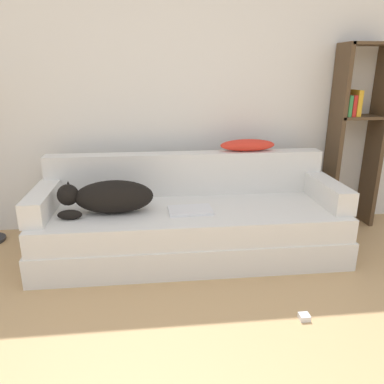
% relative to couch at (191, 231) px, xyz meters
% --- Properties ---
extents(wall_back, '(6.85, 0.06, 2.70)m').
position_rel_couch_xyz_m(wall_back, '(-0.09, 0.66, 1.16)').
color(wall_back, silver).
rests_on(wall_back, ground_plane).
extents(couch, '(2.28, 0.82, 0.39)m').
position_rel_couch_xyz_m(couch, '(0.00, 0.00, 0.00)').
color(couch, silver).
rests_on(couch, ground_plane).
extents(couch_backrest, '(2.24, 0.15, 0.34)m').
position_rel_couch_xyz_m(couch_backrest, '(-0.00, 0.34, 0.37)').
color(couch_backrest, silver).
rests_on(couch_backrest, couch).
extents(couch_arm_left, '(0.15, 0.63, 0.17)m').
position_rel_couch_xyz_m(couch_arm_left, '(-1.06, -0.01, 0.28)').
color(couch_arm_left, silver).
rests_on(couch_arm_left, couch).
extents(couch_arm_right, '(0.15, 0.63, 0.17)m').
position_rel_couch_xyz_m(couch_arm_right, '(1.06, -0.01, 0.28)').
color(couch_arm_right, silver).
rests_on(couch_arm_right, couch).
extents(dog, '(0.67, 0.25, 0.24)m').
position_rel_couch_xyz_m(dog, '(-0.59, -0.06, 0.32)').
color(dog, black).
rests_on(dog, couch).
extents(laptop, '(0.32, 0.22, 0.02)m').
position_rel_couch_xyz_m(laptop, '(-0.01, -0.09, 0.21)').
color(laptop, silver).
rests_on(laptop, couch).
extents(throw_pillow, '(0.45, 0.14, 0.10)m').
position_rel_couch_xyz_m(throw_pillow, '(0.51, 0.35, 0.59)').
color(throw_pillow, red).
rests_on(throw_pillow, couch_backrest).
extents(bookshelf, '(0.42, 0.26, 1.58)m').
position_rel_couch_xyz_m(bookshelf, '(1.50, 0.47, 0.69)').
color(bookshelf, '#4C3823').
rests_on(bookshelf, ground_plane).
extents(power_adapter, '(0.06, 0.06, 0.03)m').
position_rel_couch_xyz_m(power_adapter, '(0.56, -0.88, -0.17)').
color(power_adapter, silver).
rests_on(power_adapter, ground_plane).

